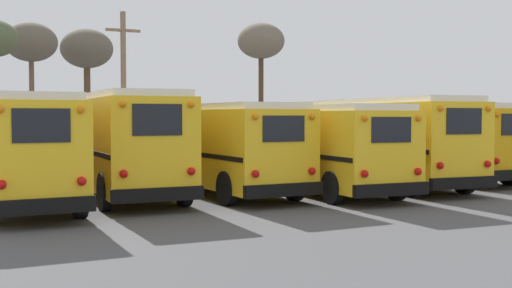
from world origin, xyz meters
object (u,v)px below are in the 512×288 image
Objects in this scene: school_bus_3 at (312,144)px; bare_tree_1 at (31,44)px; utility_pole at (124,86)px; bare_tree_3 at (87,51)px; school_bus_0 at (17,145)px; school_bus_5 at (425,138)px; school_bus_1 at (116,140)px; school_bus_2 at (208,143)px; bare_tree_0 at (261,43)px; school_bus_4 at (378,138)px.

school_bus_3 is 23.20m from bare_tree_1.
utility_pole is 10.73m from bare_tree_3.
school_bus_0 is 1.13× the size of school_bus_5.
utility_pole reaches higher than school_bus_1.
school_bus_0 is 6.45m from school_bus_2.
school_bus_1 is 1.21× the size of bare_tree_0.
bare_tree_0 is at bearing 88.82° from school_bus_5.
school_bus_2 is (3.20, -0.15, -0.17)m from school_bus_1.
school_bus_1 is 1.31× the size of utility_pole.
school_bus_3 is at bearing -29.69° from school_bus_2.
school_bus_2 is at bearing 150.31° from school_bus_3.
school_bus_2 is 1.27× the size of bare_tree_0.
utility_pole is at bearing 103.85° from school_bus_3.
bare_tree_0 is (10.16, 4.79, 3.21)m from utility_pole.
utility_pole is 8.94m from bare_tree_1.
school_bus_2 is 1.11× the size of school_bus_4.
school_bus_4 reaches higher than school_bus_2.
school_bus_3 is 1.19× the size of utility_pole.
school_bus_5 is (9.61, -0.05, 0.04)m from school_bus_2.
school_bus_4 is 19.18m from bare_tree_0.
school_bus_0 is 1.09× the size of school_bus_4.
bare_tree_0 reaches higher than school_bus_3.
school_bus_3 is 0.96× the size of school_bus_4.
utility_pole is at bearing 129.22° from school_bus_5.
school_bus_3 is at bearing -17.10° from school_bus_1.
school_bus_2 is at bearing -120.71° from bare_tree_0.
school_bus_0 is 1.13× the size of school_bus_3.
bare_tree_1 is at bearing 92.36° from school_bus_1.
school_bus_2 is at bearing 179.73° from school_bus_5.
school_bus_5 is at bearing -0.86° from school_bus_1.
school_bus_3 is 14.44m from utility_pole.
bare_tree_0 is at bearing 46.92° from school_bus_0.
bare_tree_3 is (2.97, 22.19, 5.14)m from school_bus_1.
bare_tree_3 reaches higher than school_bus_0.
school_bus_4 is 3.42m from school_bus_5.
school_bus_1 is at bearing -104.25° from utility_pole.
utility_pole is (-3.40, 13.80, 2.55)m from school_bus_3.
utility_pole is at bearing -154.77° from bare_tree_0.
school_bus_1 is 6.71m from school_bus_3.
school_bus_5 is 1.14× the size of bare_tree_3.
school_bus_0 is 1.02× the size of school_bus_1.
bare_tree_3 is at bearing 90.17° from utility_pole.
bare_tree_0 is 1.05× the size of bare_tree_1.
school_bus_3 is (3.20, -1.83, -0.03)m from school_bus_2.
school_bus_2 reaches higher than school_bus_3.
bare_tree_3 is at bearing 98.09° from school_bus_3.
school_bus_1 is at bearing -128.38° from bare_tree_0.
school_bus_0 is at bearing 177.78° from school_bus_4.
school_bus_1 is 1.10× the size of school_bus_5.
school_bus_0 is 24.45m from bare_tree_3.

